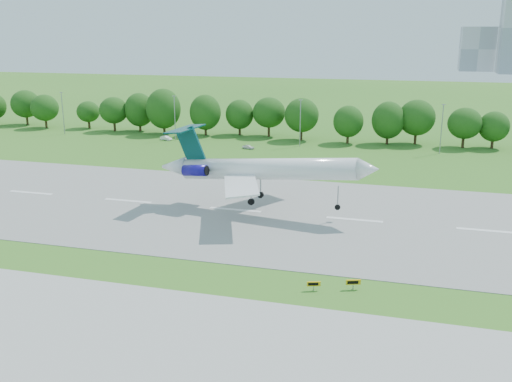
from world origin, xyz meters
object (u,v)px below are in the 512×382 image
airliner (257,168)px  service_vehicle_a (166,138)px  taxi_sign_left (314,284)px  service_vehicle_b (248,147)px

airliner → service_vehicle_a: size_ratio=10.77×
airliner → service_vehicle_a: 69.73m
airliner → taxi_sign_left: size_ratio=24.02×
airliner → service_vehicle_b: (-15.77, 50.12, -6.96)m
taxi_sign_left → service_vehicle_a: size_ratio=0.45×
taxi_sign_left → service_vehicle_a: service_vehicle_a is taller
airliner → taxi_sign_left: 31.59m
service_vehicle_a → service_vehicle_b: service_vehicle_a is taller
airliner → taxi_sign_left: bearing=-56.4°
taxi_sign_left → service_vehicle_a: 100.01m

